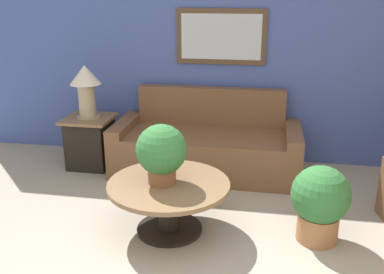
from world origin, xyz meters
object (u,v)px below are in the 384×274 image
Objects in this scene: side_table at (90,141)px; potted_plant_on_table at (161,152)px; potted_plant_floor at (320,201)px; couch_main at (207,146)px; table_lamp at (86,84)px; coffee_table at (169,196)px.

side_table is 1.88m from potted_plant_on_table.
potted_plant_on_table reaches higher than potted_plant_floor.
couch_main is 3.45× the size of table_lamp.
couch_main is 3.49× the size of side_table.
coffee_table is 1.30m from potted_plant_floor.
coffee_table is 1.85m from side_table.
potted_plant_on_table is 1.41m from potted_plant_floor.
table_lamp reaches higher than couch_main.
potted_plant_floor reaches higher than coffee_table.
potted_plant_on_table is (1.24, -1.34, 0.44)m from side_table.
potted_plant_on_table is at bearing -176.23° from potted_plant_floor.
side_table is at bearing 134.39° from coffee_table.
potted_plant_floor is (2.60, -1.25, 0.05)m from side_table.
coffee_table is 0.42m from potted_plant_on_table.
table_lamp is 2.95m from potted_plant_floor.
potted_plant_on_table is at bearing -47.10° from table_lamp.
coffee_table is at bearing 10.63° from potted_plant_on_table.
side_table is at bearing -175.62° from couch_main.
couch_main is 2.02× the size of coffee_table.
couch_main reaches higher than side_table.
side_table is (-1.30, 1.33, -0.03)m from coffee_table.
potted_plant_on_table reaches higher than coffee_table.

